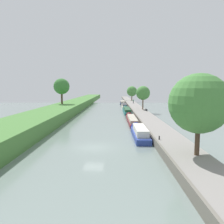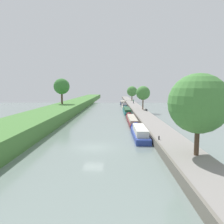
% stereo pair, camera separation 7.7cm
% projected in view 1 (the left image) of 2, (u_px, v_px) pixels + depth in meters
% --- Properties ---
extents(ground_plane, '(160.00, 160.00, 0.00)m').
position_uv_depth(ground_plane, '(94.00, 147.00, 27.07)').
color(ground_plane, slate).
extents(right_towpath, '(3.94, 260.00, 0.99)m').
position_uv_depth(right_towpath, '(173.00, 144.00, 26.89)').
color(right_towpath, gray).
rests_on(right_towpath, ground_plane).
extents(stone_quay, '(0.25, 260.00, 1.04)m').
position_uv_depth(stone_quay, '(156.00, 143.00, 26.92)').
color(stone_quay, '#6B665B').
rests_on(stone_quay, ground_plane).
extents(narrowboat_blue, '(1.97, 10.90, 2.23)m').
position_uv_depth(narrowboat_blue, '(139.00, 132.00, 32.87)').
color(narrowboat_blue, '#283D93').
rests_on(narrowboat_blue, ground_plane).
extents(narrowboat_maroon, '(1.81, 16.52, 1.77)m').
position_uv_depth(narrowboat_maroon, '(132.00, 119.00, 47.49)').
color(narrowboat_maroon, maroon).
rests_on(narrowboat_maroon, ground_plane).
extents(narrowboat_teal, '(2.03, 17.13, 1.97)m').
position_uv_depth(narrowboat_teal, '(127.00, 110.00, 66.11)').
color(narrowboat_teal, '#195B60').
rests_on(narrowboat_teal, ground_plane).
extents(narrowboat_cream, '(1.82, 15.75, 1.87)m').
position_uv_depth(narrowboat_cream, '(124.00, 106.00, 82.63)').
color(narrowboat_cream, beige).
rests_on(narrowboat_cream, ground_plane).
extents(narrowboat_navy, '(2.09, 12.73, 2.13)m').
position_uv_depth(narrowboat_navy, '(123.00, 103.00, 98.14)').
color(narrowboat_navy, '#141E42').
rests_on(narrowboat_navy, ground_plane).
extents(tree_rightbank_near, '(5.58, 5.58, 7.70)m').
position_uv_depth(tree_rightbank_near, '(199.00, 104.00, 20.24)').
color(tree_rightbank_near, '#4C3828').
rests_on(tree_rightbank_near, right_towpath).
extents(tree_rightbank_midnear, '(4.02, 4.02, 6.80)m').
position_uv_depth(tree_rightbank_midnear, '(143.00, 93.00, 63.36)').
color(tree_rightbank_midnear, brown).
rests_on(tree_rightbank_midnear, right_towpath).
extents(tree_rightbank_midfar, '(5.04, 5.04, 7.02)m').
position_uv_depth(tree_rightbank_midfar, '(132.00, 91.00, 109.26)').
color(tree_rightbank_midfar, brown).
rests_on(tree_rightbank_midfar, right_towpath).
extents(tree_leftbank_downstream, '(4.75, 4.75, 7.69)m').
position_uv_depth(tree_leftbank_downstream, '(62.00, 86.00, 66.00)').
color(tree_leftbank_downstream, '#4C3828').
rests_on(tree_leftbank_downstream, left_grassy_bank).
extents(person_walking, '(0.34, 0.34, 1.66)m').
position_uv_depth(person_walking, '(133.00, 101.00, 87.79)').
color(person_walking, '#282D42').
rests_on(person_walking, right_towpath).
extents(mooring_bollard_near, '(0.16, 0.16, 0.45)m').
position_uv_depth(mooring_bollard_near, '(159.00, 138.00, 26.88)').
color(mooring_bollard_near, black).
rests_on(mooring_bollard_near, right_towpath).
extents(mooring_bollard_far, '(0.16, 0.16, 0.45)m').
position_uv_depth(mooring_bollard_far, '(126.00, 100.00, 103.94)').
color(mooring_bollard_far, black).
rests_on(mooring_bollard_far, right_towpath).
extents(park_bench, '(0.44, 1.50, 0.47)m').
position_uv_depth(park_bench, '(146.00, 110.00, 60.03)').
color(park_bench, '#333338').
rests_on(park_bench, right_towpath).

